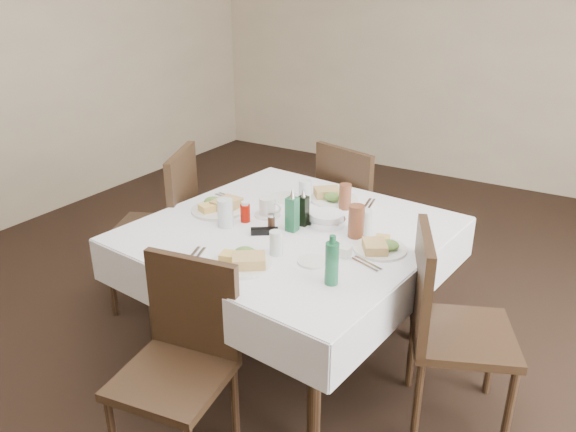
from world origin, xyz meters
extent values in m
plane|color=black|center=(0.00, 0.00, 0.00)|extent=(7.00, 7.00, 0.00)
cube|color=#B9A78D|center=(0.00, 3.50, 1.40)|extent=(6.00, 0.04, 2.80)
cylinder|color=black|center=(-0.66, -0.42, 0.36)|extent=(0.06, 0.06, 0.72)
cylinder|color=black|center=(-0.55, 0.62, 0.36)|extent=(0.06, 0.06, 0.72)
cylinder|color=black|center=(0.37, -0.52, 0.36)|extent=(0.06, 0.06, 0.72)
cylinder|color=black|center=(0.48, 0.51, 0.36)|extent=(0.06, 0.06, 0.72)
cube|color=black|center=(-0.09, 0.05, 0.73)|extent=(1.42, 1.42, 0.03)
cube|color=white|center=(-0.09, 0.05, 0.76)|extent=(1.57, 1.57, 0.01)
cube|color=white|center=(-0.01, 0.75, 0.65)|extent=(1.42, 0.16, 0.22)
cube|color=white|center=(-0.16, -0.66, 0.65)|extent=(1.42, 0.16, 0.22)
cube|color=white|center=(0.62, -0.03, 0.65)|extent=(0.16, 1.42, 0.22)
cube|color=white|center=(-0.80, 0.12, 0.65)|extent=(0.16, 1.42, 0.22)
cube|color=black|center=(-0.12, 1.05, 0.47)|extent=(0.57, 0.57, 0.04)
cube|color=black|center=(-0.18, 0.85, 0.72)|extent=(0.45, 0.17, 0.50)
cylinder|color=black|center=(0.12, 1.19, 0.23)|extent=(0.04, 0.04, 0.47)
cylinder|color=black|center=(0.01, 0.81, 0.23)|extent=(0.04, 0.04, 0.47)
cylinder|color=black|center=(-0.26, 1.30, 0.23)|extent=(0.04, 0.04, 0.47)
cylinder|color=black|center=(-0.37, 0.92, 0.23)|extent=(0.04, 0.04, 0.47)
cube|color=black|center=(-0.10, -0.89, 0.44)|extent=(0.49, 0.49, 0.04)
cube|color=black|center=(-0.12, -0.69, 0.67)|extent=(0.43, 0.10, 0.47)
cylinder|color=black|center=(-0.31, -0.73, 0.22)|extent=(0.04, 0.04, 0.44)
cylinder|color=black|center=(0.06, -0.67, 0.22)|extent=(0.04, 0.04, 0.44)
cube|color=black|center=(0.85, 0.00, 0.46)|extent=(0.59, 0.59, 0.04)
cube|color=black|center=(0.66, -0.08, 0.71)|extent=(0.22, 0.43, 0.49)
cylinder|color=black|center=(1.11, -0.10, 0.23)|extent=(0.04, 0.04, 0.46)
cylinder|color=black|center=(0.75, -0.25, 0.23)|extent=(0.04, 0.04, 0.46)
cylinder|color=black|center=(0.95, 0.26, 0.23)|extent=(0.04, 0.04, 0.46)
cylinder|color=black|center=(0.59, 0.10, 0.23)|extent=(0.04, 0.04, 0.46)
cube|color=black|center=(-1.11, 0.06, 0.49)|extent=(0.64, 0.64, 0.04)
cube|color=black|center=(-0.91, 0.14, 0.75)|extent=(0.24, 0.46, 0.52)
cylinder|color=black|center=(-1.38, 0.16, 0.25)|extent=(0.04, 0.04, 0.49)
cylinder|color=black|center=(-1.00, 0.33, 0.25)|extent=(0.04, 0.04, 0.49)
cylinder|color=black|center=(-1.21, -0.22, 0.25)|extent=(0.04, 0.04, 0.49)
cylinder|color=black|center=(-0.83, -0.05, 0.25)|extent=(0.04, 0.04, 0.49)
cylinder|color=white|center=(-0.07, 0.51, 0.77)|extent=(0.28, 0.28, 0.01)
cube|color=tan|center=(-0.12, 0.51, 0.80)|extent=(0.18, 0.18, 0.05)
cube|color=#E5CC64|center=(-0.03, 0.52, 0.79)|extent=(0.11, 0.10, 0.04)
ellipsoid|color=#346E27|center=(-0.06, 0.46, 0.80)|extent=(0.10, 0.09, 0.05)
cylinder|color=white|center=(-0.06, -0.42, 0.77)|extent=(0.28, 0.28, 0.01)
cube|color=tan|center=(-0.02, -0.43, 0.80)|extent=(0.19, 0.18, 0.05)
cube|color=#E5CC64|center=(-0.11, -0.43, 0.79)|extent=(0.11, 0.10, 0.04)
ellipsoid|color=#346E27|center=(-0.08, -0.37, 0.80)|extent=(0.10, 0.09, 0.05)
cylinder|color=white|center=(0.41, 0.04, 0.77)|extent=(0.26, 0.26, 0.01)
cube|color=tan|center=(0.40, 0.00, 0.80)|extent=(0.16, 0.17, 0.04)
cube|color=#E5CC64|center=(0.40, 0.09, 0.79)|extent=(0.08, 0.10, 0.03)
ellipsoid|color=#346E27|center=(0.45, 0.05, 0.80)|extent=(0.09, 0.09, 0.04)
cylinder|color=white|center=(-0.55, 0.03, 0.77)|extent=(0.30, 0.30, 0.02)
cube|color=tan|center=(-0.51, 0.06, 0.80)|extent=(0.13, 0.16, 0.05)
cube|color=#E5CC64|center=(-0.57, -0.02, 0.80)|extent=(0.11, 0.12, 0.04)
ellipsoid|color=#346E27|center=(-0.59, 0.05, 0.80)|extent=(0.11, 0.10, 0.05)
cylinder|color=white|center=(-0.33, 0.38, 0.77)|extent=(0.18, 0.18, 0.01)
cylinder|color=white|center=(0.20, -0.23, 0.77)|extent=(0.14, 0.14, 0.01)
cylinder|color=silver|center=(-0.20, 0.38, 0.83)|extent=(0.07, 0.07, 0.13)
cylinder|color=silver|center=(0.01, -0.25, 0.82)|extent=(0.06, 0.06, 0.12)
cylinder|color=silver|center=(0.27, 0.17, 0.83)|extent=(0.07, 0.07, 0.13)
cylinder|color=silver|center=(-0.39, -0.12, 0.84)|extent=(0.08, 0.08, 0.15)
cylinder|color=brown|center=(0.04, 0.42, 0.83)|extent=(0.07, 0.07, 0.14)
cylinder|color=brown|center=(0.25, 0.12, 0.85)|extent=(0.08, 0.08, 0.17)
cylinder|color=silver|center=(0.05, 0.18, 0.78)|extent=(0.20, 0.20, 0.04)
cylinder|color=white|center=(0.05, 0.18, 0.81)|extent=(0.18, 0.18, 0.04)
cube|color=black|center=(-0.05, 0.11, 0.84)|extent=(0.05, 0.05, 0.16)
cone|color=silver|center=(-0.05, 0.11, 0.94)|extent=(0.03, 0.03, 0.04)
cube|color=#1E643F|center=(-0.06, 0.02, 0.85)|extent=(0.05, 0.05, 0.18)
cone|color=silver|center=(-0.06, 0.02, 0.97)|extent=(0.03, 0.03, 0.05)
cylinder|color=#A50E01|center=(-0.33, -0.01, 0.81)|extent=(0.05, 0.05, 0.10)
cylinder|color=white|center=(-0.33, -0.01, 0.87)|extent=(0.04, 0.04, 0.02)
cylinder|color=white|center=(-0.09, 0.05, 0.80)|extent=(0.04, 0.04, 0.07)
cylinder|color=silver|center=(-0.09, 0.05, 0.84)|extent=(0.04, 0.04, 0.01)
cylinder|color=#43281A|center=(-0.16, -0.03, 0.80)|extent=(0.04, 0.04, 0.07)
cylinder|color=silver|center=(-0.16, -0.03, 0.84)|extent=(0.04, 0.04, 0.01)
cylinder|color=white|center=(-0.28, 0.11, 0.77)|extent=(0.14, 0.14, 0.01)
cylinder|color=white|center=(-0.28, 0.11, 0.82)|extent=(0.09, 0.09, 0.09)
cylinder|color=black|center=(-0.28, 0.11, 0.85)|extent=(0.07, 0.07, 0.01)
torus|color=white|center=(-0.22, 0.12, 0.82)|extent=(0.06, 0.02, 0.06)
cube|color=black|center=(-0.16, -0.09, 0.78)|extent=(0.14, 0.11, 0.03)
cylinder|color=#1E643F|center=(0.36, -0.36, 0.86)|extent=(0.06, 0.06, 0.19)
cylinder|color=#1E643F|center=(0.36, -0.36, 0.97)|extent=(0.03, 0.03, 0.03)
cube|color=white|center=(0.27, -0.10, 0.79)|extent=(0.10, 0.06, 0.05)
cube|color=pink|center=(0.27, -0.10, 0.79)|extent=(0.08, 0.04, 0.02)
cube|color=silver|center=(0.12, 0.56, 0.77)|extent=(0.04, 0.16, 0.01)
cube|color=silver|center=(0.14, 0.56, 0.77)|extent=(0.04, 0.16, 0.01)
cube|color=silver|center=(-0.28, -0.47, 0.77)|extent=(0.08, 0.18, 0.01)
cube|color=silver|center=(-0.31, -0.48, 0.77)|extent=(0.08, 0.18, 0.01)
cube|color=silver|center=(0.41, -0.14, 0.77)|extent=(0.16, 0.07, 0.01)
cube|color=silver|center=(0.42, -0.12, 0.77)|extent=(0.16, 0.07, 0.01)
cube|color=silver|center=(-0.62, 0.23, 0.77)|extent=(0.19, 0.05, 0.01)
cube|color=silver|center=(-0.62, 0.20, 0.77)|extent=(0.19, 0.05, 0.01)
camera|label=1|loc=(1.28, -2.22, 1.96)|focal=35.00mm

